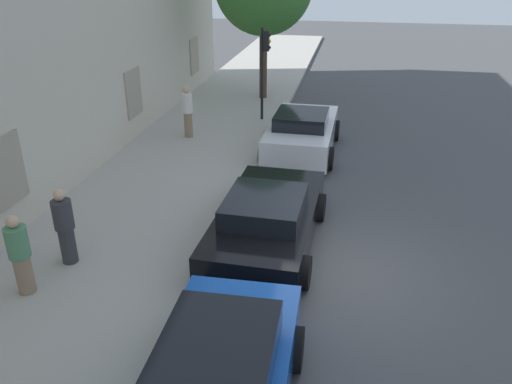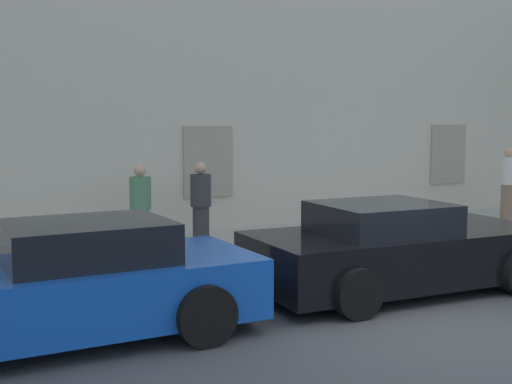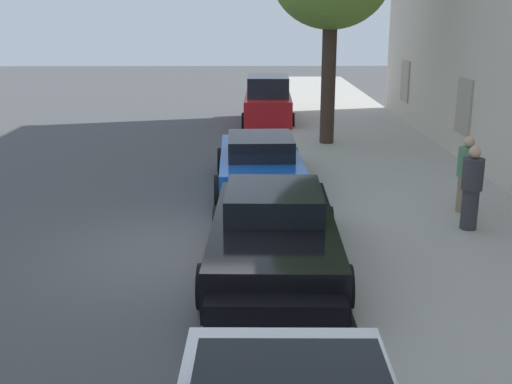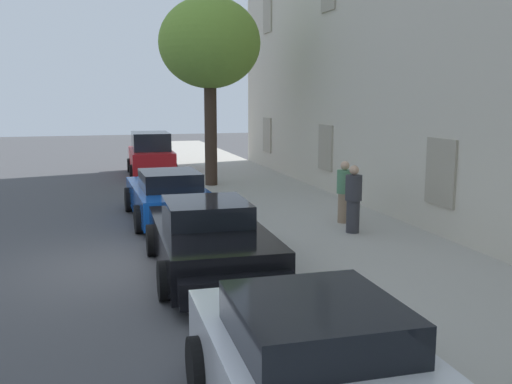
% 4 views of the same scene
% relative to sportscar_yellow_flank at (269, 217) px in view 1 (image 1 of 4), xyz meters
% --- Properties ---
extents(ground_plane, '(80.00, 80.00, 0.00)m').
position_rel_sportscar_yellow_flank_xyz_m(ground_plane, '(-0.91, -1.53, -0.58)').
color(ground_plane, '#444447').
extents(sidewalk, '(60.00, 4.44, 0.14)m').
position_rel_sportscar_yellow_flank_xyz_m(sidewalk, '(-0.91, 3.22, -0.51)').
color(sidewalk, '#A8A399').
rests_on(sidewalk, ground).
extents(sportscar_yellow_flank, '(4.88, 2.26, 1.30)m').
position_rel_sportscar_yellow_flank_xyz_m(sportscar_yellow_flank, '(0.00, 0.00, 0.00)').
color(sportscar_yellow_flank, black).
rests_on(sportscar_yellow_flank, ground).
extents(sportscar_white_middle, '(4.60, 2.21, 1.36)m').
position_rel_sportscar_yellow_flank_xyz_m(sportscar_white_middle, '(5.82, -0.08, 0.02)').
color(sportscar_white_middle, white).
rests_on(sportscar_white_middle, ground).
extents(traffic_light, '(0.22, 0.36, 3.24)m').
position_rel_sportscar_yellow_flank_xyz_m(traffic_light, '(8.37, 1.61, 1.78)').
color(traffic_light, black).
rests_on(traffic_light, sidewalk).
extents(pedestrian_admiring, '(0.47, 0.47, 1.55)m').
position_rel_sportscar_yellow_flank_xyz_m(pedestrian_admiring, '(-2.84, 3.97, 0.34)').
color(pedestrian_admiring, '#8C7259').
rests_on(pedestrian_admiring, sidewalk).
extents(pedestrian_strolling, '(0.52, 0.52, 1.58)m').
position_rel_sportscar_yellow_flank_xyz_m(pedestrian_strolling, '(-1.78, 3.71, 0.35)').
color(pedestrian_strolling, '#333338').
rests_on(pedestrian_strolling, sidewalk).
extents(pedestrian_bystander, '(0.49, 0.49, 1.69)m').
position_rel_sportscar_yellow_flank_xyz_m(pedestrian_bystander, '(5.96, 3.72, 0.42)').
color(pedestrian_bystander, '#8C7259').
rests_on(pedestrian_bystander, sidewalk).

